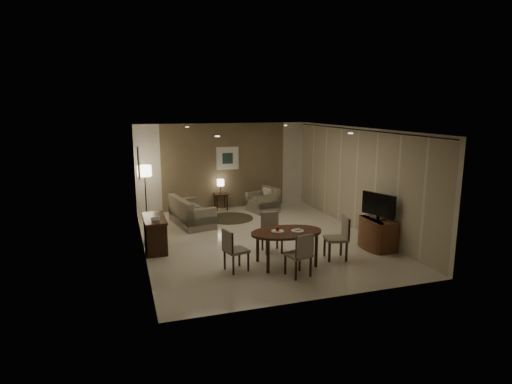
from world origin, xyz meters
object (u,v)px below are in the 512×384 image
object	(u,v)px
chair_near	(298,254)
floor_lamp	(146,192)
side_table	(221,202)
console_desk	(155,234)
armchair	(263,200)
dining_table	(286,248)
chair_right	(336,238)
tv_cabinet	(378,234)
sofa	(192,211)
chair_far	(272,233)
chair_left	(236,250)

from	to	relation	value
chair_near	floor_lamp	xyz separation A→B (m)	(-2.51, 5.26, 0.34)
chair_near	side_table	distance (m)	5.68
console_desk	armchair	size ratio (longest dim) A/B	1.44
dining_table	chair_right	world-z (taller)	chair_right
tv_cabinet	sofa	world-z (taller)	sofa
chair_right	sofa	world-z (taller)	chair_right
chair_near	chair_right	distance (m)	1.29
chair_right	armchair	world-z (taller)	chair_right
chair_near	chair_right	size ratio (longest dim) A/B	0.94
sofa	side_table	world-z (taller)	sofa
chair_near	chair_far	world-z (taller)	chair_far
tv_cabinet	dining_table	distance (m)	2.40
console_desk	dining_table	distance (m)	3.09
console_desk	side_table	xyz separation A→B (m)	(2.30, 3.25, -0.12)
chair_left	chair_right	bearing A→B (deg)	-106.06
chair_left	sofa	size ratio (longest dim) A/B	0.53
console_desk	armchair	distance (m)	4.37
tv_cabinet	chair_left	size ratio (longest dim) A/B	1.05
chair_far	armchair	size ratio (longest dim) A/B	1.06
chair_left	chair_far	bearing A→B (deg)	-67.80
armchair	tv_cabinet	bearing A→B (deg)	3.64
chair_right	chair_left	bearing A→B (deg)	-79.33
chair_far	side_table	world-z (taller)	chair_far
chair_right	side_table	bearing A→B (deg)	-154.21
sofa	floor_lamp	world-z (taller)	floor_lamp
chair_far	floor_lamp	bearing A→B (deg)	126.65
chair_left	armchair	bearing A→B (deg)	-40.52
sofa	side_table	distance (m)	1.85
side_table	armchair	bearing A→B (deg)	-27.18
dining_table	floor_lamp	distance (m)	5.28
side_table	floor_lamp	xyz separation A→B (m)	(-2.32, -0.42, 0.52)
side_table	floor_lamp	world-z (taller)	floor_lamp
tv_cabinet	side_table	size ratio (longest dim) A/B	1.73
chair_right	tv_cabinet	bearing A→B (deg)	115.42
chair_right	chair_far	bearing A→B (deg)	-115.13
armchair	chair_right	bearing A→B (deg)	-13.23
sofa	armchair	world-z (taller)	sofa
chair_far	chair_right	world-z (taller)	chair_right
tv_cabinet	floor_lamp	bearing A→B (deg)	138.54
console_desk	floor_lamp	world-z (taller)	floor_lamp
chair_left	side_table	distance (m)	5.13
floor_lamp	chair_near	bearing A→B (deg)	-64.50
chair_right	sofa	bearing A→B (deg)	-134.49
console_desk	armchair	xyz separation A→B (m)	(3.49, 2.64, -0.01)
tv_cabinet	chair_near	bearing A→B (deg)	-158.80
console_desk	sofa	size ratio (longest dim) A/B	0.74
chair_near	sofa	xyz separation A→B (m)	(-1.35, 4.24, -0.05)
chair_left	floor_lamp	bearing A→B (deg)	1.67
chair_far	chair_left	xyz separation A→B (m)	(-1.06, -0.82, -0.01)
chair_far	side_table	distance (m)	4.24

